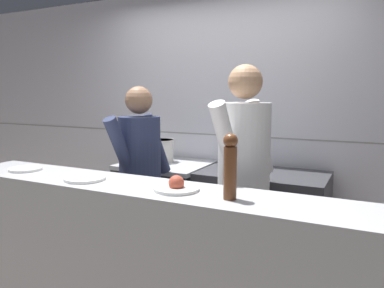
{
  "coord_description": "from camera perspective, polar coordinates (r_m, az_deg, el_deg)",
  "views": [
    {
      "loc": [
        1.41,
        -2.0,
        1.57
      ],
      "look_at": [
        0.04,
        0.75,
        1.15
      ],
      "focal_mm": 35.0,
      "sensor_mm": 36.0,
      "label": 1
    }
  ],
  "objects": [
    {
      "name": "pepper_mill",
      "position": [
        1.94,
        5.84,
        -3.22
      ],
      "size": [
        0.08,
        0.08,
        0.35
      ],
      "color": "brown",
      "rests_on": "pass_counter"
    },
    {
      "name": "wall_back_tiled",
      "position": [
        3.78,
        4.49,
        3.68
      ],
      "size": [
        8.0,
        0.06,
        2.6
      ],
      "color": "silver",
      "rests_on": "ground_plane"
    },
    {
      "name": "prep_counter",
      "position": [
        3.41,
        10.6,
        -11.68
      ],
      "size": [
        1.08,
        0.65,
        0.89
      ],
      "color": "#38383D",
      "rests_on": "ground_plane"
    },
    {
      "name": "plated_dish_main",
      "position": [
        2.94,
        -24.05,
        -3.49
      ],
      "size": [
        0.23,
        0.23,
        0.02
      ],
      "color": "white",
      "rests_on": "pass_counter"
    },
    {
      "name": "chef_head_cook",
      "position": [
        3.03,
        -7.89,
        -5.02
      ],
      "size": [
        0.38,
        0.71,
        1.62
      ],
      "rotation": [
        0.0,
        0.0,
        -0.17
      ],
      "color": "black",
      "rests_on": "ground_plane"
    },
    {
      "name": "chef_sous",
      "position": [
        2.63,
        7.86,
        -5.24
      ],
      "size": [
        0.43,
        0.77,
        1.76
      ],
      "rotation": [
        0.0,
        0.0,
        -0.22
      ],
      "color": "black",
      "rests_on": "ground_plane"
    },
    {
      "name": "plated_dish_appetiser",
      "position": [
        2.48,
        -16.02,
        -5.08
      ],
      "size": [
        0.26,
        0.26,
        0.02
      ],
      "color": "white",
      "rests_on": "pass_counter"
    },
    {
      "name": "oven_range",
      "position": [
        3.77,
        -3.94,
        -9.57
      ],
      "size": [
        0.82,
        0.71,
        0.89
      ],
      "color": "#232326",
      "rests_on": "ground_plane"
    },
    {
      "name": "pass_counter",
      "position": [
        2.46,
        -7.96,
        -17.9
      ],
      "size": [
        2.77,
        0.45,
        1.02
      ],
      "color": "#B7BABF",
      "rests_on": "ground_plane"
    },
    {
      "name": "plated_dish_dessert",
      "position": [
        2.14,
        -2.38,
        -6.5
      ],
      "size": [
        0.26,
        0.26,
        0.09
      ],
      "color": "white",
      "rests_on": "pass_counter"
    },
    {
      "name": "mixing_bowl_steel",
      "position": [
        3.33,
        6.61,
        -3.38
      ],
      "size": [
        0.22,
        0.22,
        0.07
      ],
      "color": "#B7BABF",
      "rests_on": "prep_counter"
    },
    {
      "name": "stock_pot",
      "position": [
        3.72,
        -4.73,
        -0.93
      ],
      "size": [
        0.26,
        0.26,
        0.22
      ],
      "color": "beige",
      "rests_on": "oven_range"
    }
  ]
}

